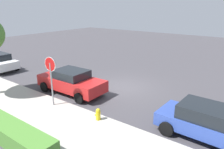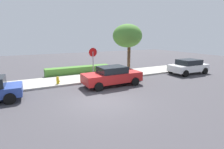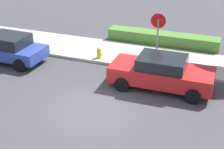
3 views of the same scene
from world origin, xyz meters
The scene contains 8 objects.
ground_plane centered at (0.00, 0.00, 0.00)m, with size 60.00×60.00×0.00m, color #423F44.
sidewalk_curb centered at (0.00, 5.71, 0.07)m, with size 32.00×3.07×0.14m, color #B2ADA3.
stop_sign centered at (1.34, 4.82, 1.92)m, with size 0.77×0.08×2.80m.
parked_car_red centered at (2.08, 2.78, 0.76)m, with size 4.51×2.08×1.48m.
parked_car_white centered at (10.86, 3.03, 0.75)m, with size 4.05×2.08×1.44m.
street_tree_near_corner centered at (5.63, 6.33, 3.72)m, with size 2.92×2.92×4.91m.
fire_hydrant centered at (-1.67, 4.62, 0.36)m, with size 0.30×0.22×0.72m.
front_yard_hedge centered at (0.96, 7.88, 0.38)m, with size 6.41×0.95×0.76m.
Camera 2 is at (-3.91, -8.82, 3.76)m, focal length 28.00 mm.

